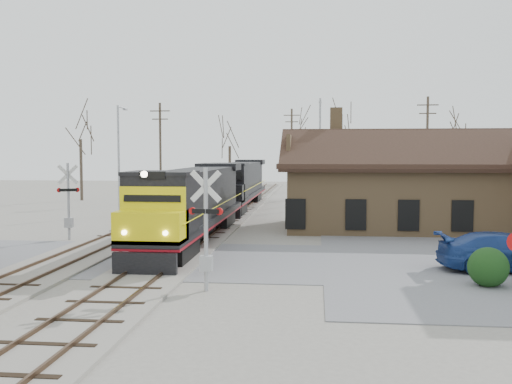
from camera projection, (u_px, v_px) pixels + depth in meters
ground at (169, 259)px, 26.18m from camera, size 140.00×140.00×0.00m
road at (169, 259)px, 26.18m from camera, size 60.00×9.00×0.03m
track_main at (223, 220)px, 41.06m from camera, size 3.40×90.00×0.24m
track_siding at (162, 219)px, 41.53m from camera, size 3.40×90.00×0.24m
depot at (399, 191)px, 36.66m from camera, size 15.20×9.31×7.90m
locomotive_lead at (192, 203)px, 30.99m from camera, size 2.79×18.69×4.15m
locomotive_trailing at (239, 184)px, 49.81m from camera, size 2.79×18.69×3.92m
crossbuck_near at (206, 234)px, 20.10m from camera, size 1.25×0.33×4.38m
crossbuck_far at (69, 204)px, 31.91m from camera, size 1.17×0.54×4.32m
parked_car at (506, 252)px, 23.53m from camera, size 5.62×2.50×1.60m
hedge_a at (488, 267)px, 20.78m from camera, size 1.46×1.46×1.46m
streetlight_a at (119, 154)px, 44.41m from camera, size 0.25×2.04×8.54m
streetlight_b at (320, 147)px, 49.89m from camera, size 0.25×2.04×9.61m
streetlight_c at (342, 153)px, 56.96m from camera, size 0.25×2.04×8.68m
utility_pole_a at (160, 150)px, 56.46m from camera, size 2.00×0.24×9.79m
utility_pole_b at (292, 149)px, 70.14m from camera, size 2.00×0.24×10.25m
utility_pole_c at (427, 148)px, 54.44m from camera, size 2.00×0.24×10.21m
tree_a at (80, 129)px, 57.82m from camera, size 4.17×4.17×10.21m
tree_b at (230, 138)px, 66.35m from camera, size 3.76×3.76×9.20m
tree_c at (306, 125)px, 71.66m from camera, size 4.79×4.79×11.74m
tree_d at (342, 123)px, 64.92m from camera, size 4.71×4.71×11.55m
tree_e at (459, 131)px, 62.36m from camera, size 4.15×4.15×10.17m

